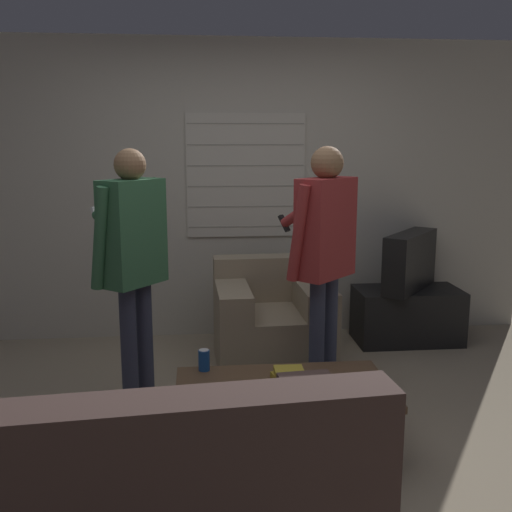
# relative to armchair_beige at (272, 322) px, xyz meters

# --- Properties ---
(ground_plane) EXTENTS (16.00, 16.00, 0.00)m
(ground_plane) POSITION_rel_armchair_beige_xyz_m (-0.23, -1.22, -0.34)
(ground_plane) COLOR gray
(wall_back) EXTENTS (5.20, 0.08, 2.55)m
(wall_back) POSITION_rel_armchair_beige_xyz_m (-0.22, 0.81, 0.94)
(wall_back) COLOR #BCB7A8
(wall_back) RESTS_ON ground_plane
(armchair_beige) EXTENTS (0.87, 0.83, 0.80)m
(armchair_beige) POSITION_rel_armchair_beige_xyz_m (0.00, 0.00, 0.00)
(armchair_beige) COLOR gray
(armchair_beige) RESTS_ON ground_plane
(coffee_table) EXTENTS (1.18, 0.66, 0.39)m
(coffee_table) POSITION_rel_armchair_beige_xyz_m (-0.10, -1.31, 0.02)
(coffee_table) COLOR brown
(coffee_table) RESTS_ON ground_plane
(tv_stand) EXTENTS (0.89, 0.47, 0.46)m
(tv_stand) POSITION_rel_armchair_beige_xyz_m (1.22, 0.42, -0.10)
(tv_stand) COLOR black
(tv_stand) RESTS_ON ground_plane
(tv) EXTENTS (0.63, 0.71, 0.48)m
(tv) POSITION_rel_armchair_beige_xyz_m (1.22, 0.42, 0.37)
(tv) COLOR black
(tv) RESTS_ON tv_stand
(person_left_standing) EXTENTS (0.54, 0.77, 1.67)m
(person_left_standing) POSITION_rel_armchair_beige_xyz_m (-0.95, -0.76, 0.72)
(person_left_standing) COLOR #33384C
(person_left_standing) RESTS_ON ground_plane
(person_right_standing) EXTENTS (0.50, 0.79, 1.68)m
(person_right_standing) POSITION_rel_armchair_beige_xyz_m (0.25, -0.66, 0.73)
(person_right_standing) COLOR #33384C
(person_right_standing) RESTS_ON ground_plane
(book_stack) EXTENTS (0.20, 0.20, 0.07)m
(book_stack) POSITION_rel_armchair_beige_xyz_m (-0.06, -1.25, 0.09)
(book_stack) COLOR gold
(book_stack) RESTS_ON coffee_table
(soda_can) EXTENTS (0.07, 0.07, 0.13)m
(soda_can) POSITION_rel_armchair_beige_xyz_m (-0.53, -1.05, 0.11)
(soda_can) COLOR #194C9E
(soda_can) RESTS_ON coffee_table
(spare_remote) EXTENTS (0.10, 0.13, 0.02)m
(spare_remote) POSITION_rel_armchair_beige_xyz_m (0.07, -1.54, 0.06)
(spare_remote) COLOR black
(spare_remote) RESTS_ON coffee_table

